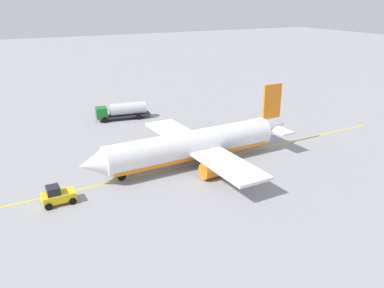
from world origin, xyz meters
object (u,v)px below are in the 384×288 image
at_px(airplane, 195,145).
at_px(safety_cone_nose, 101,162).
at_px(fuel_tanker, 123,110).
at_px(pushback_tug, 57,195).
at_px(refueling_worker, 154,126).

height_order(airplane, safety_cone_nose, airplane).
height_order(fuel_tanker, safety_cone_nose, fuel_tanker).
xyz_separation_m(pushback_tug, refueling_worker, (-19.37, -18.78, -0.19)).
bearing_deg(pushback_tug, refueling_worker, -135.88).
bearing_deg(pushback_tug, safety_cone_nose, -129.63).
xyz_separation_m(pushback_tug, safety_cone_nose, (-7.31, -8.83, -0.73)).
bearing_deg(safety_cone_nose, refueling_worker, -140.46).
height_order(fuel_tanker, pushback_tug, fuel_tanker).
bearing_deg(pushback_tug, fuel_tanker, -120.85).
xyz_separation_m(airplane, pushback_tug, (18.97, 2.89, -1.75)).
height_order(refueling_worker, safety_cone_nose, refueling_worker).
xyz_separation_m(airplane, fuel_tanker, (2.25, -25.11, -1.04)).
bearing_deg(refueling_worker, pushback_tug, 44.12).
height_order(airplane, fuel_tanker, airplane).
bearing_deg(safety_cone_nose, airplane, 153.00).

